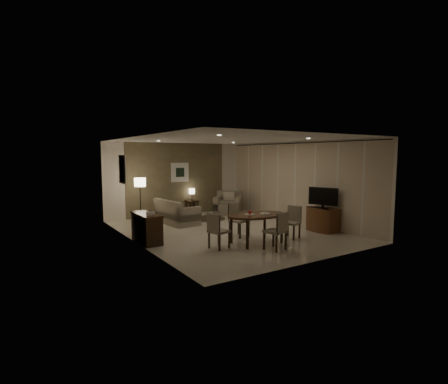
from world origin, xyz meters
TOP-DOWN VIEW (x-y plane):
  - room_shell at (0.00, 0.40)m, footprint 5.50×7.00m
  - taupe_accent at (0.00, 3.48)m, footprint 3.96×0.03m
  - curtain_wall at (2.68, 0.00)m, footprint 0.08×6.70m
  - curtain_rod at (2.68, 0.00)m, footprint 0.03×6.80m
  - art_back_frame at (0.10, 3.46)m, footprint 0.72×0.03m
  - art_back_canvas at (0.10, 3.44)m, footprint 0.34×0.01m
  - art_left_frame at (-2.72, 1.20)m, footprint 0.03×0.60m
  - art_left_canvas at (-2.71, 1.20)m, footprint 0.01×0.46m
  - downlight_nl at (-1.40, -1.80)m, footprint 0.10×0.10m
  - downlight_nr at (1.40, -1.80)m, footprint 0.10×0.10m
  - downlight_fl at (-1.40, 1.80)m, footprint 0.10×0.10m
  - downlight_fr at (1.40, 1.80)m, footprint 0.10×0.10m
  - console_desk at (-2.49, 0.00)m, footprint 0.48×1.20m
  - telephone at (-2.49, -0.30)m, footprint 0.20×0.14m
  - tv_cabinet at (2.40, -1.50)m, footprint 0.48×0.90m
  - flat_tv at (2.38, -1.50)m, footprint 0.36×0.85m
  - dining_table at (-0.15, -1.59)m, footprint 1.59×0.99m
  - chair_near at (-0.16, -2.32)m, footprint 0.52×0.52m
  - chair_far at (-0.10, -0.75)m, footprint 0.55×0.55m
  - chair_left at (-1.23, -1.51)m, footprint 0.51×0.51m
  - chair_right at (0.96, -1.67)m, footprint 0.54×0.54m
  - plate_a at (-0.33, -1.54)m, footprint 0.26×0.26m
  - plate_b at (0.07, -1.64)m, footprint 0.26×0.26m
  - fruit_apple at (-0.33, -1.54)m, footprint 0.09×0.09m
  - napkin at (0.07, -1.64)m, footprint 0.12×0.08m
  - round_rug at (0.49, 2.11)m, footprint 1.31×1.31m
  - sofa at (-0.76, 1.92)m, footprint 1.74×0.99m
  - armchair at (1.60, 2.44)m, footprint 1.35×1.35m
  - side_table at (0.49, 3.24)m, footprint 0.42×0.42m
  - table_lamp at (0.49, 3.25)m, footprint 0.22×0.22m
  - floor_lamp at (-1.69, 2.77)m, footprint 0.38×0.38m

SIDE VIEW (x-z plane):
  - round_rug at x=0.49m, z-range 0.00..0.01m
  - side_table at x=0.49m, z-range 0.00..0.53m
  - tv_cabinet at x=2.40m, z-range 0.00..0.70m
  - dining_table at x=-0.15m, z-range 0.00..0.74m
  - console_desk at x=-2.49m, z-range 0.00..0.75m
  - sofa at x=-0.76m, z-range 0.00..0.79m
  - chair_left at x=-1.23m, z-range 0.00..0.86m
  - chair_right at x=0.96m, z-range 0.00..0.87m
  - armchair at x=1.60m, z-range 0.00..0.87m
  - chair_near at x=-0.16m, z-range 0.00..0.91m
  - chair_far at x=-0.10m, z-range 0.00..0.93m
  - floor_lamp at x=-1.69m, z-range 0.00..1.49m
  - plate_a at x=-0.33m, z-range 0.74..0.76m
  - plate_b at x=0.07m, z-range 0.74..0.76m
  - napkin at x=0.07m, z-range 0.76..0.79m
  - table_lamp at x=0.49m, z-range 0.53..1.03m
  - telephone at x=-2.49m, z-range 0.76..0.85m
  - fruit_apple at x=-0.33m, z-range 0.76..0.85m
  - flat_tv at x=2.38m, z-range 0.72..1.32m
  - curtain_wall at x=2.68m, z-range 0.03..2.61m
  - taupe_accent at x=0.00m, z-range 0.00..2.70m
  - room_shell at x=0.00m, z-range 0.00..2.70m
  - art_back_frame at x=0.10m, z-range 1.24..1.96m
  - art_back_canvas at x=0.10m, z-range 1.43..1.77m
  - art_left_frame at x=-2.72m, z-range 1.45..2.25m
  - art_left_canvas at x=-2.71m, z-range 1.53..2.17m
  - curtain_rod at x=2.68m, z-range 2.62..2.66m
  - downlight_nl at x=-1.40m, z-range 2.68..2.69m
  - downlight_nr at x=1.40m, z-range 2.68..2.69m
  - downlight_fl at x=-1.40m, z-range 2.68..2.69m
  - downlight_fr at x=1.40m, z-range 2.68..2.69m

